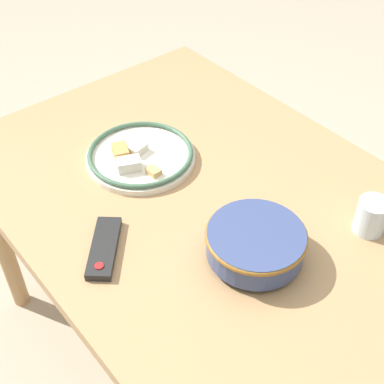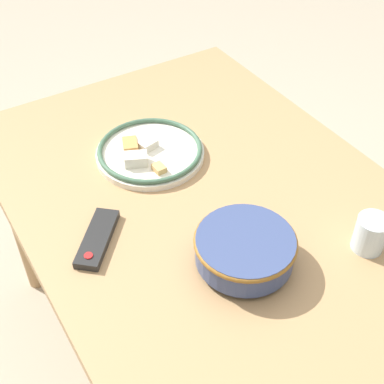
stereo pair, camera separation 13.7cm
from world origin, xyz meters
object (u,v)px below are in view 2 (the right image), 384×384
at_px(noodle_bowl, 245,249).
at_px(tv_remote, 97,238).
at_px(food_plate, 149,152).
at_px(drinking_glass, 370,234).

xyz_separation_m(noodle_bowl, tv_remote, (0.24, 0.26, -0.04)).
bearing_deg(food_plate, tv_remote, 130.52).
bearing_deg(noodle_bowl, drinking_glass, -112.32).
relative_size(food_plate, drinking_glass, 3.41).
distance_m(noodle_bowl, drinking_glass, 0.30).
relative_size(noodle_bowl, food_plate, 0.76).
bearing_deg(food_plate, noodle_bowl, 179.77).
distance_m(food_plate, drinking_glass, 0.65).
bearing_deg(drinking_glass, noodle_bowl, 67.68).
relative_size(food_plate, tv_remote, 1.74).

